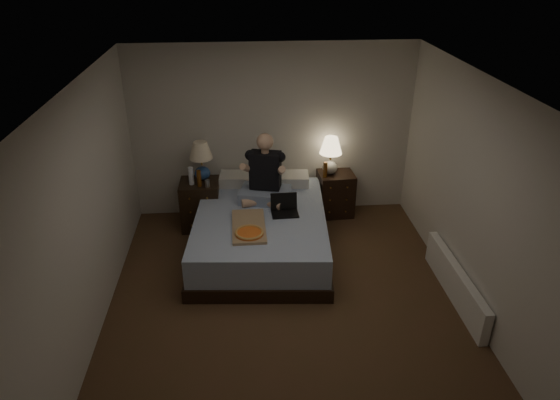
{
  "coord_description": "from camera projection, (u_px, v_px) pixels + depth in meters",
  "views": [
    {
      "loc": [
        -0.43,
        -4.49,
        3.65
      ],
      "look_at": [
        0.0,
        0.9,
        0.85
      ],
      "focal_mm": 32.0,
      "sensor_mm": 36.0,
      "label": 1
    }
  ],
  "objects": [
    {
      "name": "nightstand_left",
      "position": [
        201.0,
        204.0,
        7.06
      ],
      "size": [
        0.54,
        0.49,
        0.7
      ],
      "primitive_type": "cube",
      "rotation": [
        0.0,
        0.0,
        -0.01
      ],
      "color": "black",
      "rests_on": "floor"
    },
    {
      "name": "person",
      "position": [
        265.0,
        169.0,
        6.53
      ],
      "size": [
        0.77,
        0.66,
        0.93
      ],
      "primitive_type": null,
      "rotation": [
        0.0,
        0.0,
        -0.24
      ],
      "color": "black",
      "rests_on": "bed"
    },
    {
      "name": "ceiling",
      "position": [
        288.0,
        85.0,
        4.54
      ],
      "size": [
        4.0,
        4.5,
        0.0
      ],
      "primitive_type": "cube",
      "rotation": [
        3.14,
        0.0,
        0.0
      ],
      "color": "white",
      "rests_on": "ground"
    },
    {
      "name": "soda_can",
      "position": [
        207.0,
        183.0,
        6.75
      ],
      "size": [
        0.07,
        0.07,
        0.1
      ],
      "primitive_type": "cylinder",
      "color": "#B2B2AD",
      "rests_on": "nightstand_left"
    },
    {
      "name": "wall_front",
      "position": [
        320.0,
        374.0,
        3.12
      ],
      "size": [
        4.0,
        0.0,
        2.5
      ],
      "primitive_type": "cube",
      "rotation": [
        -1.57,
        0.0,
        0.0
      ],
      "color": "beige",
      "rests_on": "ground"
    },
    {
      "name": "radiator",
      "position": [
        455.0,
        283.0,
        5.68
      ],
      "size": [
        0.1,
        1.6,
        0.4
      ],
      "primitive_type": "cube",
      "color": "white",
      "rests_on": "floor"
    },
    {
      "name": "pizza_box",
      "position": [
        249.0,
        233.0,
        5.89
      ],
      "size": [
        0.41,
        0.76,
        0.08
      ],
      "primitive_type": null,
      "rotation": [
        0.0,
        0.0,
        0.01
      ],
      "color": "tan",
      "rests_on": "bed"
    },
    {
      "name": "wall_right",
      "position": [
        476.0,
        199.0,
        5.25
      ],
      "size": [
        0.0,
        4.5,
        2.5
      ],
      "primitive_type": "cube",
      "rotation": [
        1.57,
        0.0,
        -1.57
      ],
      "color": "beige",
      "rests_on": "ground"
    },
    {
      "name": "wall_left",
      "position": [
        88.0,
        213.0,
        4.97
      ],
      "size": [
        0.0,
        4.5,
        2.5
      ],
      "primitive_type": "cube",
      "rotation": [
        1.57,
        0.0,
        1.57
      ],
      "color": "beige",
      "rests_on": "ground"
    },
    {
      "name": "water_bottle",
      "position": [
        191.0,
        176.0,
        6.79
      ],
      "size": [
        0.07,
        0.07,
        0.25
      ],
      "primitive_type": "cylinder",
      "color": "silver",
      "rests_on": "nightstand_left"
    },
    {
      "name": "lamp_left",
      "position": [
        201.0,
        161.0,
        6.86
      ],
      "size": [
        0.37,
        0.37,
        0.56
      ],
      "primitive_type": null,
      "rotation": [
        0.0,
        0.0,
        -0.19
      ],
      "color": "#25498A",
      "rests_on": "nightstand_left"
    },
    {
      "name": "floor",
      "position": [
        286.0,
        302.0,
        5.69
      ],
      "size": [
        4.0,
        4.5,
        0.0
      ],
      "primitive_type": "cube",
      "color": "brown",
      "rests_on": "ground"
    },
    {
      "name": "laptop",
      "position": [
        285.0,
        206.0,
        6.33
      ],
      "size": [
        0.35,
        0.29,
        0.24
      ],
      "primitive_type": null,
      "rotation": [
        0.0,
        0.0,
        0.04
      ],
      "color": "black",
      "rests_on": "bed"
    },
    {
      "name": "beer_bottle_right",
      "position": [
        325.0,
        170.0,
        7.1
      ],
      "size": [
        0.06,
        0.06,
        0.23
      ],
      "primitive_type": "cylinder",
      "color": "#61340D",
      "rests_on": "nightstand_right"
    },
    {
      "name": "beer_bottle_left",
      "position": [
        199.0,
        178.0,
        6.74
      ],
      "size": [
        0.06,
        0.06,
        0.23
      ],
      "primitive_type": "cylinder",
      "color": "#61350D",
      "rests_on": "nightstand_left"
    },
    {
      "name": "nightstand_right",
      "position": [
        335.0,
        193.0,
        7.42
      ],
      "size": [
        0.53,
        0.49,
        0.66
      ],
      "primitive_type": "cube",
      "rotation": [
        0.0,
        0.0,
        0.07
      ],
      "color": "black",
      "rests_on": "floor"
    },
    {
      "name": "wall_back",
      "position": [
        272.0,
        132.0,
        7.11
      ],
      "size": [
        4.0,
        0.0,
        2.5
      ],
      "primitive_type": "cube",
      "rotation": [
        1.57,
        0.0,
        0.0
      ],
      "color": "beige",
      "rests_on": "ground"
    },
    {
      "name": "lamp_right",
      "position": [
        330.0,
        156.0,
        7.13
      ],
      "size": [
        0.4,
        0.4,
        0.56
      ],
      "primitive_type": null,
      "rotation": [
        0.0,
        0.0,
        -0.29
      ],
      "color": "gray",
      "rests_on": "nightstand_right"
    },
    {
      "name": "bed",
      "position": [
        261.0,
        232.0,
        6.54
      ],
      "size": [
        1.82,
        2.33,
        0.55
      ],
      "primitive_type": "cube",
      "rotation": [
        0.0,
        0.0,
        -0.08
      ],
      "color": "#5574AB",
      "rests_on": "floor"
    }
  ]
}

